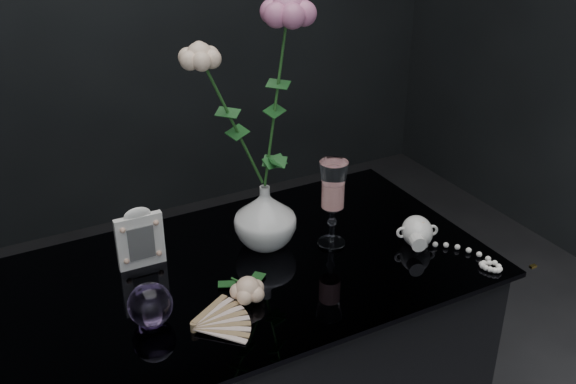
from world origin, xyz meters
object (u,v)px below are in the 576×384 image
paperweight (150,305)px  wine_glass (333,204)px  vase (265,216)px  pearl_jar (417,230)px  picture_frame (140,237)px  loose_rose (248,289)px

paperweight → wine_glass: bearing=10.7°
vase → pearl_jar: bearing=-27.6°
pearl_jar → vase: bearing=173.0°
picture_frame → pearl_jar: bearing=-18.2°
loose_rose → pearl_jar: 0.43m
loose_rose → pearl_jar: pearl_jar is taller
picture_frame → vase: bearing=-8.5°
wine_glass → picture_frame: bearing=164.0°
picture_frame → loose_rose: 0.27m
vase → picture_frame: 0.27m
vase → wine_glass: size_ratio=0.71×
vase → wine_glass: bearing=-27.2°
picture_frame → wine_glass: bearing=-14.5°
loose_rose → pearl_jar: (0.43, 0.01, 0.01)m
vase → paperweight: 0.35m
wine_glass → pearl_jar: wine_glass is taller
vase → paperweight: vase is taller
paperweight → pearl_jar: paperweight is taller
vase → picture_frame: size_ratio=1.03×
pearl_jar → loose_rose: bearing=-157.4°
paperweight → loose_rose: 0.19m
vase → paperweight: size_ratio=1.72×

